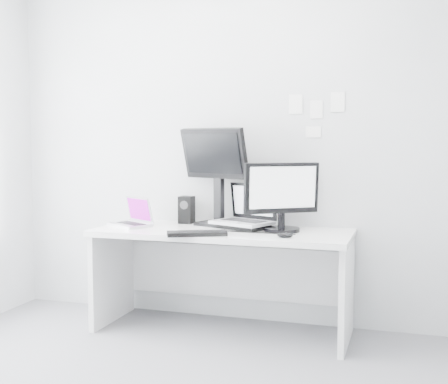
{
  "coord_description": "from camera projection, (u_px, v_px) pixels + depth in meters",
  "views": [
    {
      "loc": [
        1.25,
        -2.69,
        1.34
      ],
      "look_at": [
        0.02,
        1.23,
        1.0
      ],
      "focal_mm": 47.6,
      "sensor_mm": 36.0,
      "label": 1
    }
  ],
  "objects": [
    {
      "name": "wall_note_1",
      "position": [
        316.0,
        109.0,
        4.25
      ],
      "size": [
        0.09,
        0.0,
        0.13
      ],
      "primitive_type": "cube",
      "color": "white",
      "rests_on": "back_wall"
    },
    {
      "name": "wall_note_2",
      "position": [
        338.0,
        102.0,
        4.2
      ],
      "size": [
        0.1,
        0.0,
        0.14
      ],
      "primitive_type": "cube",
      "color": "white",
      "rests_on": "back_wall"
    },
    {
      "name": "wall_note_3",
      "position": [
        313.0,
        132.0,
        4.27
      ],
      "size": [
        0.11,
        0.0,
        0.08
      ],
      "primitive_type": "cube",
      "color": "white",
      "rests_on": "back_wall"
    },
    {
      "name": "mouse",
      "position": [
        285.0,
        235.0,
        3.83
      ],
      "size": [
        0.1,
        0.07,
        0.03
      ],
      "primitive_type": "ellipsoid",
      "rotation": [
        0.0,
        0.0,
        0.0
      ],
      "color": "black",
      "rests_on": "desk"
    },
    {
      "name": "back_wall",
      "position": [
        236.0,
        142.0,
        4.45
      ],
      "size": [
        3.6,
        0.0,
        3.6
      ],
      "primitive_type": "plane",
      "rotation": [
        1.57,
        0.0,
        0.0
      ],
      "color": "silver",
      "rests_on": "ground"
    },
    {
      "name": "keyboard",
      "position": [
        197.0,
        233.0,
        3.92
      ],
      "size": [
        0.42,
        0.29,
        0.03
      ],
      "primitive_type": "cube",
      "rotation": [
        0.0,
        0.0,
        0.43
      ],
      "color": "black",
      "rests_on": "desk"
    },
    {
      "name": "desk",
      "position": [
        222.0,
        281.0,
        4.2
      ],
      "size": [
        1.8,
        0.7,
        0.73
      ],
      "primitive_type": "cube",
      "color": "white",
      "rests_on": "ground"
    },
    {
      "name": "samsung_monitor",
      "position": [
        282.0,
        196.0,
        4.08
      ],
      "size": [
        0.58,
        0.51,
        0.49
      ],
      "primitive_type": "cube",
      "rotation": [
        0.0,
        0.0,
        0.61
      ],
      "color": "black",
      "rests_on": "desk"
    },
    {
      "name": "speaker",
      "position": [
        187.0,
        210.0,
        4.51
      ],
      "size": [
        0.12,
        0.12,
        0.21
      ],
      "primitive_type": "cube",
      "rotation": [
        0.0,
        0.0,
        0.14
      ],
      "color": "black",
      "rests_on": "desk"
    },
    {
      "name": "rear_monitor",
      "position": [
        216.0,
        176.0,
        4.36
      ],
      "size": [
        0.58,
        0.36,
        0.74
      ],
      "primitive_type": "cube",
      "rotation": [
        0.0,
        0.0,
        -0.33
      ],
      "color": "black",
      "rests_on": "desk"
    },
    {
      "name": "wall_note_0",
      "position": [
        296.0,
        104.0,
        4.29
      ],
      "size": [
        0.1,
        0.0,
        0.14
      ],
      "primitive_type": "cube",
      "color": "white",
      "rests_on": "back_wall"
    },
    {
      "name": "dell_laptop",
      "position": [
        242.0,
        206.0,
        4.23
      ],
      "size": [
        0.49,
        0.44,
        0.33
      ],
      "primitive_type": "cube",
      "rotation": [
        0.0,
        0.0,
        -0.4
      ],
      "color": "#ADAEB4",
      "rests_on": "desk"
    },
    {
      "name": "macbook",
      "position": [
        129.0,
        211.0,
        4.35
      ],
      "size": [
        0.38,
        0.35,
        0.23
      ],
      "primitive_type": "cube",
      "rotation": [
        0.0,
        0.0,
        -0.54
      ],
      "color": "silver",
      "rests_on": "desk"
    }
  ]
}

